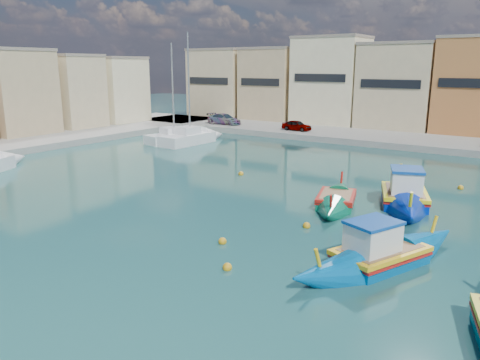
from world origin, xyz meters
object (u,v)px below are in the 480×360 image
Objects in this scene: luzzu_turquoise_cabin at (379,257)px; yacht_midnorth at (184,137)px; yacht_north at (199,137)px; luzzu_blue_cabin at (404,197)px; luzzu_green at (336,201)px.

yacht_midnorth is (-26.12, 18.69, 0.06)m from luzzu_turquoise_cabin.
yacht_north is (-24.59, 19.28, 0.10)m from luzzu_turquoise_cabin.
luzzu_blue_cabin is 3.81m from luzzu_green.
yacht_north is at bearing 155.55° from luzzu_blue_cabin.
luzzu_green is at bearing -29.57° from yacht_midnorth.
yacht_north reaches higher than yacht_midnorth.
yacht_north reaches higher than luzzu_blue_cabin.
luzzu_blue_cabin is (-1.51, 8.78, 0.05)m from luzzu_turquoise_cabin.
yacht_north is (-20.09, 12.85, 0.20)m from luzzu_green.
luzzu_green is (-2.99, -2.36, -0.15)m from luzzu_blue_cabin.
yacht_north is 1.63m from yacht_midnorth.
yacht_north is 1.10× the size of yacht_midnorth.
luzzu_blue_cabin is at bearing 99.75° from luzzu_turquoise_cabin.
luzzu_turquoise_cabin is 1.21× the size of luzzu_green.
yacht_north is at bearing 21.05° from yacht_midnorth.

